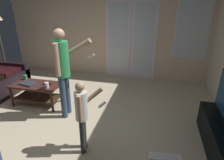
% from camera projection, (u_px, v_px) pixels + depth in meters
% --- Properties ---
extents(ground_plane, '(5.73, 5.54, 0.02)m').
position_uv_depth(ground_plane, '(64.00, 127.00, 3.36)').
color(ground_plane, '#BBAA8C').
extents(wall_back_with_doors, '(5.73, 0.09, 2.90)m').
position_uv_depth(wall_back_with_doors, '(110.00, 27.00, 5.26)').
color(wall_back_with_doors, beige).
rests_on(wall_back_with_doors, ground_plane).
extents(coffee_table, '(0.99, 0.52, 0.46)m').
position_uv_depth(coffee_table, '(37.00, 90.00, 3.99)').
color(coffee_table, '#3B1F19').
rests_on(coffee_table, ground_plane).
extents(tv_stand, '(0.45, 1.39, 0.42)m').
position_uv_depth(tv_stand, '(223.00, 138.00, 2.74)').
color(tv_stand, black).
rests_on(tv_stand, ground_plane).
extents(person_adult, '(0.67, 0.46, 1.63)m').
position_uv_depth(person_adult, '(63.00, 66.00, 3.35)').
color(person_adult, '#2E4158').
rests_on(person_adult, ground_plane).
extents(person_child, '(0.40, 0.35, 1.08)m').
position_uv_depth(person_child, '(82.00, 112.00, 2.60)').
color(person_child, '#2A2C2F').
rests_on(person_child, ground_plane).
extents(loose_keyboard, '(0.45, 0.17, 0.02)m').
position_uv_depth(loose_keyboard, '(165.00, 157.00, 2.69)').
color(loose_keyboard, white).
rests_on(loose_keyboard, ground_plane).
extents(laptop_closed, '(0.39, 0.31, 0.03)m').
position_uv_depth(laptop_closed, '(29.00, 83.00, 3.95)').
color(laptop_closed, '#2F2D34').
rests_on(laptop_closed, coffee_table).
extents(cup_near_edge, '(0.08, 0.08, 0.10)m').
position_uv_depth(cup_near_edge, '(25.00, 77.00, 4.17)').
color(cup_near_edge, '#368A52').
rests_on(cup_near_edge, coffee_table).
extents(cup_by_laptop, '(0.08, 0.08, 0.12)m').
position_uv_depth(cup_by_laptop, '(47.00, 85.00, 3.75)').
color(cup_by_laptop, white).
rests_on(cup_by_laptop, coffee_table).
extents(tv_remote_black, '(0.18, 0.11, 0.02)m').
position_uv_depth(tv_remote_black, '(47.00, 84.00, 3.92)').
color(tv_remote_black, black).
rests_on(tv_remote_black, coffee_table).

